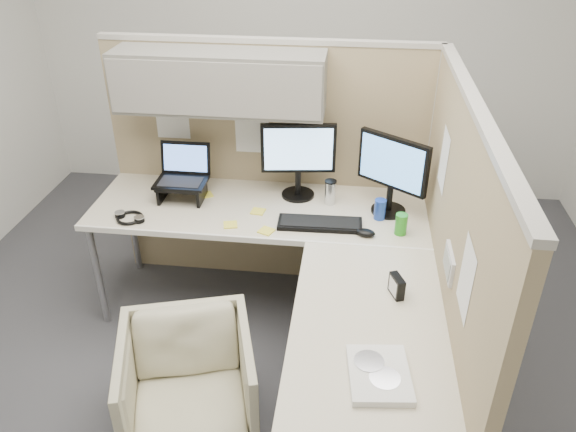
# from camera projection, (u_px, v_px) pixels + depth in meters

# --- Properties ---
(ground) EXTENTS (4.50, 4.50, 0.00)m
(ground) POSITION_uv_depth(u_px,v_px,m) (265.00, 364.00, 3.23)
(ground) COLOR #38383D
(ground) RESTS_ON ground
(partition_back) EXTENTS (2.00, 0.36, 1.63)m
(partition_back) POSITION_uv_depth(u_px,v_px,m) (248.00, 130.00, 3.40)
(partition_back) COLOR tan
(partition_back) RESTS_ON ground
(partition_right) EXTENTS (0.07, 2.03, 1.63)m
(partition_right) POSITION_uv_depth(u_px,v_px,m) (447.00, 266.00, 2.66)
(partition_right) COLOR tan
(partition_right) RESTS_ON ground
(desk) EXTENTS (2.00, 1.98, 0.73)m
(desk) POSITION_uv_depth(u_px,v_px,m) (290.00, 255.00, 2.97)
(desk) COLOR beige
(desk) RESTS_ON ground
(office_chair) EXTENTS (0.76, 0.73, 0.64)m
(office_chair) POSITION_uv_depth(u_px,v_px,m) (188.00, 380.00, 2.70)
(office_chair) COLOR beige
(office_chair) RESTS_ON ground
(monitor_left) EXTENTS (0.44, 0.20, 0.47)m
(monitor_left) POSITION_uv_depth(u_px,v_px,m) (298.00, 155.00, 3.31)
(monitor_left) COLOR black
(monitor_left) RESTS_ON desk
(monitor_right) EXTENTS (0.38, 0.28, 0.47)m
(monitor_right) POSITION_uv_depth(u_px,v_px,m) (392.00, 169.00, 3.14)
(monitor_right) COLOR black
(monitor_right) RESTS_ON desk
(laptop_station) EXTENTS (0.30, 0.26, 0.32)m
(laptop_station) POSITION_uv_depth(u_px,v_px,m) (183.00, 179.00, 3.37)
(laptop_station) COLOR black
(laptop_station) RESTS_ON desk
(keyboard) EXTENTS (0.47, 0.17, 0.02)m
(keyboard) POSITION_uv_depth(u_px,v_px,m) (320.00, 224.00, 3.14)
(keyboard) COLOR black
(keyboard) RESTS_ON desk
(mouse) EXTENTS (0.12, 0.09, 0.04)m
(mouse) POSITION_uv_depth(u_px,v_px,m) (366.00, 233.00, 3.04)
(mouse) COLOR black
(mouse) RESTS_ON desk
(travel_mug) EXTENTS (0.07, 0.07, 0.15)m
(travel_mug) POSITION_uv_depth(u_px,v_px,m) (330.00, 192.00, 3.33)
(travel_mug) COLOR silver
(travel_mug) RESTS_ON desk
(soda_can_green) EXTENTS (0.07, 0.07, 0.12)m
(soda_can_green) POSITION_uv_depth(u_px,v_px,m) (401.00, 224.00, 3.04)
(soda_can_green) COLOR #268C1E
(soda_can_green) RESTS_ON desk
(soda_can_silver) EXTENTS (0.07, 0.07, 0.12)m
(soda_can_silver) POSITION_uv_depth(u_px,v_px,m) (380.00, 209.00, 3.18)
(soda_can_silver) COLOR #1E3FA5
(soda_can_silver) RESTS_ON desk
(sticky_note_c) EXTENTS (0.10, 0.10, 0.01)m
(sticky_note_c) POSITION_uv_depth(u_px,v_px,m) (206.00, 195.00, 3.45)
(sticky_note_c) COLOR yellow
(sticky_note_c) RESTS_ON desk
(sticky_note_b) EXTENTS (0.10, 0.10, 0.01)m
(sticky_note_b) POSITION_uv_depth(u_px,v_px,m) (266.00, 231.00, 3.09)
(sticky_note_b) COLOR yellow
(sticky_note_b) RESTS_ON desk
(sticky_note_a) EXTENTS (0.09, 0.09, 0.01)m
(sticky_note_a) POSITION_uv_depth(u_px,v_px,m) (230.00, 225.00, 3.14)
(sticky_note_a) COLOR yellow
(sticky_note_a) RESTS_ON desk
(sticky_note_d) EXTENTS (0.09, 0.09, 0.01)m
(sticky_note_d) POSITION_uv_depth(u_px,v_px,m) (258.00, 211.00, 3.27)
(sticky_note_d) COLOR yellow
(sticky_note_d) RESTS_ON desk
(headphones) EXTENTS (0.19, 0.19, 0.03)m
(headphones) POSITION_uv_depth(u_px,v_px,m) (130.00, 218.00, 3.19)
(headphones) COLOR black
(headphones) RESTS_ON desk
(paper_stack) EXTENTS (0.26, 0.32, 0.03)m
(paper_stack) POSITION_uv_depth(u_px,v_px,m) (379.00, 374.00, 2.17)
(paper_stack) COLOR white
(paper_stack) RESTS_ON desk
(desk_clock) EXTENTS (0.07, 0.11, 0.10)m
(desk_clock) POSITION_uv_depth(u_px,v_px,m) (396.00, 286.00, 2.58)
(desk_clock) COLOR black
(desk_clock) RESTS_ON desk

